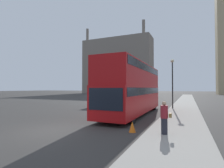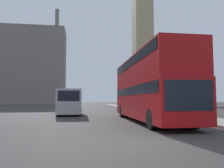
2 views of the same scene
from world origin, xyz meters
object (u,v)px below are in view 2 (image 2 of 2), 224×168
at_px(red_double_decker_bus, 149,86).
at_px(white_van, 70,101).
at_px(parked_sedan, 74,104).
at_px(clock_tower, 142,12).
at_px(street_lamp, 162,76).

height_order(red_double_decker_bus, white_van, red_double_decker_bus).
bearing_deg(parked_sedan, red_double_decker_bus, -77.46).
relative_size(clock_tower, red_double_decker_bus, 5.89).
bearing_deg(white_van, street_lamp, -15.78).
relative_size(red_double_decker_bus, street_lamp, 2.13).
xyz_separation_m(red_double_decker_bus, street_lamp, (2.89, 4.95, 1.24)).
distance_m(red_double_decker_bus, white_van, 9.34).
bearing_deg(street_lamp, parked_sedan, 112.17).
bearing_deg(parked_sedan, clock_tower, 56.41).
bearing_deg(street_lamp, red_double_decker_bus, -120.24).
bearing_deg(street_lamp, clock_tower, 75.58).
distance_m(white_van, parked_sedan, 19.17).
bearing_deg(clock_tower, white_van, -113.04).
height_order(clock_tower, street_lamp, clock_tower).
relative_size(white_van, street_lamp, 1.04).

